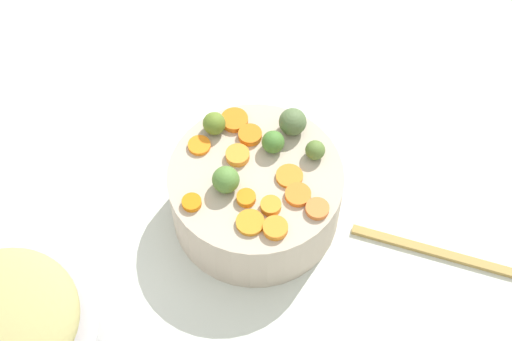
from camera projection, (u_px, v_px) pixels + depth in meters
tabletop at (251, 210)px, 1.16m from camera, size 2.40×2.40×0.02m
serving_bowl_carrots at (256, 194)px, 1.10m from camera, size 0.25×0.25×0.11m
stuffing_mound at (1, 319)px, 0.89m from camera, size 0.19×0.19×0.06m
carrot_slice_0 at (199, 145)px, 1.08m from camera, size 0.04×0.04×0.01m
carrot_slice_1 at (298, 195)px, 1.04m from camera, size 0.05×0.05×0.01m
carrot_slice_2 at (234, 120)px, 1.10m from camera, size 0.06×0.06×0.01m
carrot_slice_3 at (317, 209)px, 1.02m from camera, size 0.04×0.04×0.01m
carrot_slice_4 at (192, 202)px, 1.03m from camera, size 0.03×0.03×0.01m
carrot_slice_5 at (271, 206)px, 1.02m from camera, size 0.03×0.03×0.01m
carrot_slice_6 at (250, 223)px, 1.01m from camera, size 0.05×0.05×0.01m
carrot_slice_7 at (246, 198)px, 1.03m from camera, size 0.04×0.04×0.01m
carrot_slice_8 at (250, 135)px, 1.09m from camera, size 0.05×0.05×0.01m
carrot_slice_9 at (238, 155)px, 1.07m from camera, size 0.04×0.04×0.01m
carrot_slice_10 at (275, 228)px, 1.01m from camera, size 0.05×0.05×0.01m
carrot_slice_11 at (289, 176)px, 1.05m from camera, size 0.05×0.05×0.01m
brussels_sprout_0 at (227, 181)px, 1.03m from camera, size 0.04×0.04×0.04m
brussels_sprout_1 at (214, 123)px, 1.08m from camera, size 0.03×0.03×0.03m
brussels_sprout_2 at (293, 122)px, 1.08m from camera, size 0.04×0.04×0.04m
brussels_sprout_3 at (273, 142)px, 1.07m from camera, size 0.03×0.03×0.03m
brussels_sprout_4 at (315, 150)px, 1.06m from camera, size 0.03×0.03×0.03m
wooden_spoon at (503, 270)px, 1.09m from camera, size 0.29×0.19×0.01m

